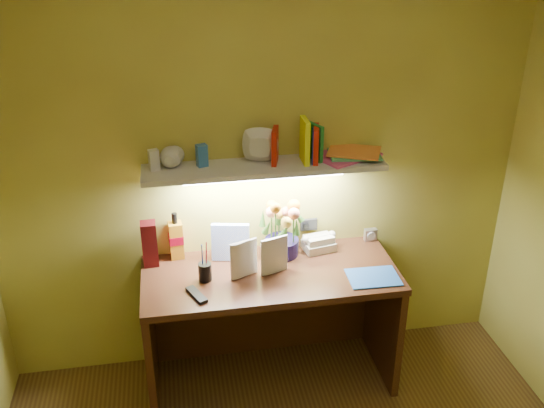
{
  "coord_description": "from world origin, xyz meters",
  "views": [
    {
      "loc": [
        -0.48,
        -1.58,
        2.54
      ],
      "look_at": [
        0.04,
        1.35,
        1.09
      ],
      "focal_mm": 40.0,
      "sensor_mm": 36.0,
      "label": 1
    }
  ],
  "objects_px": {
    "telephone": "(319,242)",
    "desk_clock": "(370,235)",
    "whisky_bottle": "(176,236)",
    "desk": "(270,328)",
    "flower_bouquet": "(282,228)"
  },
  "relations": [
    {
      "from": "telephone",
      "to": "whisky_bottle",
      "type": "bearing_deg",
      "value": 165.63
    },
    {
      "from": "whisky_bottle",
      "to": "telephone",
      "type": "bearing_deg",
      "value": -4.0
    },
    {
      "from": "whisky_bottle",
      "to": "desk_clock",
      "type": "bearing_deg",
      "value": -0.12
    },
    {
      "from": "flower_bouquet",
      "to": "telephone",
      "type": "distance_m",
      "value": 0.25
    },
    {
      "from": "desk_clock",
      "to": "whisky_bottle",
      "type": "bearing_deg",
      "value": 177.95
    },
    {
      "from": "flower_bouquet",
      "to": "whisky_bottle",
      "type": "xyz_separation_m",
      "value": [
        -0.59,
        0.07,
        -0.03
      ]
    },
    {
      "from": "desk_clock",
      "to": "flower_bouquet",
      "type": "bearing_deg",
      "value": -175.06
    },
    {
      "from": "desk_clock",
      "to": "whisky_bottle",
      "type": "distance_m",
      "value": 1.15
    },
    {
      "from": "desk",
      "to": "flower_bouquet",
      "type": "distance_m",
      "value": 0.58
    },
    {
      "from": "desk",
      "to": "flower_bouquet",
      "type": "bearing_deg",
      "value": 61.87
    },
    {
      "from": "desk",
      "to": "telephone",
      "type": "distance_m",
      "value": 0.57
    },
    {
      "from": "desk",
      "to": "desk_clock",
      "type": "relative_size",
      "value": 18.97
    },
    {
      "from": "telephone",
      "to": "desk_clock",
      "type": "xyz_separation_m",
      "value": [
        0.33,
        0.05,
        -0.02
      ]
    },
    {
      "from": "desk_clock",
      "to": "telephone",
      "type": "bearing_deg",
      "value": -172.63
    },
    {
      "from": "telephone",
      "to": "whisky_bottle",
      "type": "distance_m",
      "value": 0.82
    }
  ]
}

